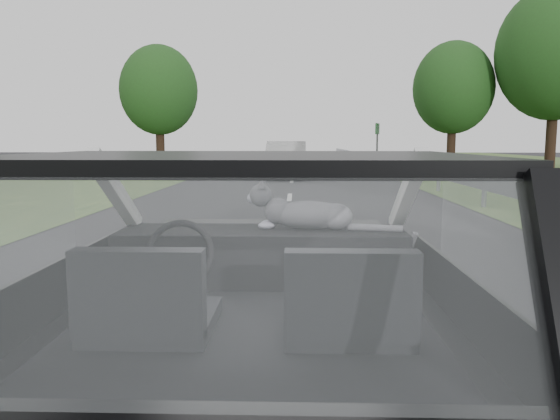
# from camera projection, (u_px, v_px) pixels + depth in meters

# --- Properties ---
(subject_car) EXTENTS (1.80, 4.00, 1.45)m
(subject_car) POSITION_uv_depth(u_px,v_px,m) (253.00, 312.00, 2.46)
(subject_car) COLOR black
(subject_car) RESTS_ON ground
(dashboard) EXTENTS (1.58, 0.45, 0.30)m
(dashboard) POSITION_uv_depth(u_px,v_px,m) (262.00, 256.00, 3.06)
(dashboard) COLOR black
(dashboard) RESTS_ON subject_car
(driver_seat) EXTENTS (0.50, 0.72, 0.42)m
(driver_seat) POSITION_uv_depth(u_px,v_px,m) (147.00, 296.00, 2.17)
(driver_seat) COLOR black
(driver_seat) RESTS_ON subject_car
(passenger_seat) EXTENTS (0.50, 0.72, 0.42)m
(passenger_seat) POSITION_uv_depth(u_px,v_px,m) (349.00, 298.00, 2.14)
(passenger_seat) COLOR black
(passenger_seat) RESTS_ON subject_car
(steering_wheel) EXTENTS (0.36, 0.36, 0.04)m
(steering_wheel) POSITION_uv_depth(u_px,v_px,m) (180.00, 254.00, 2.78)
(steering_wheel) COLOR black
(steering_wheel) RESTS_ON dashboard
(cat) EXTENTS (0.64, 0.26, 0.28)m
(cat) POSITION_uv_depth(u_px,v_px,m) (310.00, 213.00, 3.05)
(cat) COLOR gray
(cat) RESTS_ON dashboard
(guardrail) EXTENTS (0.05, 90.00, 0.32)m
(guardrail) POSITION_uv_depth(u_px,v_px,m) (479.00, 182.00, 12.26)
(guardrail) COLOR gray
(guardrail) RESTS_ON ground
(other_car) EXTENTS (1.81, 4.54, 1.49)m
(other_car) POSITION_uv_depth(u_px,v_px,m) (286.00, 160.00, 22.02)
(other_car) COLOR silver
(other_car) RESTS_ON ground
(highway_sign) EXTENTS (0.41, 0.96, 2.45)m
(highway_sign) POSITION_uv_depth(u_px,v_px,m) (377.00, 146.00, 29.75)
(highway_sign) COLOR #186A24
(highway_sign) RESTS_ON ground
(tree_2) EXTENTS (5.91, 5.91, 7.02)m
(tree_2) POSITION_uv_depth(u_px,v_px,m) (453.00, 106.00, 31.78)
(tree_2) COLOR #1E4018
(tree_2) RESTS_ON ground
(tree_3) EXTENTS (7.96, 7.96, 9.58)m
(tree_3) POSITION_uv_depth(u_px,v_px,m) (555.00, 80.00, 29.46)
(tree_3) COLOR #1E4018
(tree_3) RESTS_ON ground
(tree_6) EXTENTS (5.23, 5.23, 6.82)m
(tree_6) POSITION_uv_depth(u_px,v_px,m) (159.00, 108.00, 31.79)
(tree_6) COLOR #1E4018
(tree_6) RESTS_ON ground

